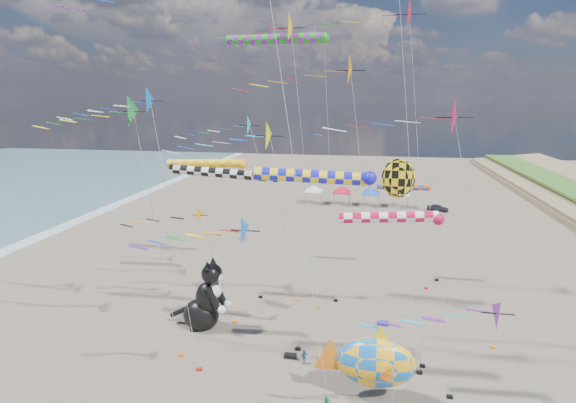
# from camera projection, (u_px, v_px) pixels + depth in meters

# --- Properties ---
(delta_kite_0) EXTENTS (10.16, 1.65, 9.46)m
(delta_kite_0) POSITION_uv_depth(u_px,v_px,m) (487.00, 325.00, 20.41)
(delta_kite_0) COLOR #661186
(delta_kite_0) RESTS_ON ground
(delta_kite_1) EXTENTS (14.43, 3.06, 26.96)m
(delta_kite_1) POSITION_uv_depth(u_px,v_px,m) (396.00, 17.00, 39.18)
(delta_kite_1) COLOR red
(delta_kite_1) RESTS_ON ground
(delta_kite_2) EXTENTS (8.54, 1.96, 19.19)m
(delta_kite_2) POSITION_uv_depth(u_px,v_px,m) (139.00, 106.00, 27.43)
(delta_kite_2) COLOR blue
(delta_kite_2) RESTS_ON ground
(delta_kite_3) EXTENTS (9.86, 1.53, 9.87)m
(delta_kite_3) POSITION_uv_depth(u_px,v_px,m) (175.00, 220.00, 36.35)
(delta_kite_3) COLOR #E39F05
(delta_kite_3) RESTS_ON ground
(delta_kite_4) EXTENTS (11.62, 2.53, 25.15)m
(delta_kite_4) POSITION_uv_depth(u_px,v_px,m) (276.00, 29.00, 35.33)
(delta_kite_4) COLOR yellow
(delta_kite_4) RESTS_ON ground
(delta_kite_6) EXTENTS (11.04, 2.00, 17.08)m
(delta_kite_6) POSITION_uv_depth(u_px,v_px,m) (240.00, 129.00, 38.81)
(delta_kite_6) COLOR #1DB6E2
(delta_kite_6) RESTS_ON ground
(delta_kite_8) EXTENTS (8.28, 1.70, 12.69)m
(delta_kite_8) POSITION_uv_depth(u_px,v_px,m) (235.00, 231.00, 23.82)
(delta_kite_8) COLOR blue
(delta_kite_8) RESTS_ON ground
(delta_kite_9) EXTENTS (13.71, 2.70, 18.50)m
(delta_kite_9) POSITION_uv_depth(u_px,v_px,m) (447.00, 120.00, 30.63)
(delta_kite_9) COLOR #E80A46
(delta_kite_9) RESTS_ON ground
(delta_kite_10) EXTENTS (10.19, 2.06, 21.12)m
(delta_kite_10) POSITION_uv_depth(u_px,v_px,m) (335.00, 75.00, 28.54)
(delta_kite_10) COLOR orange
(delta_kite_10) RESTS_ON ground
(delta_kite_11) EXTENTS (10.12, 2.39, 18.73)m
(delta_kite_11) POSITION_uv_depth(u_px,v_px,m) (120.00, 115.00, 29.28)
(delta_kite_11) COLOR #159134
(delta_kite_11) RESTS_ON ground
(delta_kite_12) EXTENTS (10.67, 2.11, 17.02)m
(delta_kite_12) POSITION_uv_depth(u_px,v_px,m) (257.00, 140.00, 29.46)
(delta_kite_12) COLOR yellow
(delta_kite_12) RESTS_ON ground
(windsock_0) EXTENTS (6.64, 0.62, 9.99)m
(windsock_0) POSITION_uv_depth(u_px,v_px,m) (406.00, 188.00, 44.58)
(windsock_0) COLOR #DA470F
(windsock_0) RESTS_ON ground
(windsock_1) EXTENTS (8.94, 0.88, 13.99)m
(windsock_1) POSITION_uv_depth(u_px,v_px,m) (318.00, 177.00, 27.96)
(windsock_1) COLOR #1714CC
(windsock_1) RESTS_ON ground
(windsock_2) EXTENTS (9.38, 0.70, 13.54)m
(windsock_2) POSITION_uv_depth(u_px,v_px,m) (229.00, 174.00, 31.35)
(windsock_2) COLOR black
(windsock_2) RESTS_ON ground
(windsock_3) EXTENTS (7.39, 0.68, 11.86)m
(windsock_3) POSITION_uv_depth(u_px,v_px,m) (394.00, 219.00, 26.19)
(windsock_3) COLOR #BF0D3D
(windsock_3) RESTS_ON ground
(windsock_4) EXTENTS (8.59, 0.83, 13.03)m
(windsock_4) POSITION_uv_depth(u_px,v_px,m) (210.00, 164.00, 40.14)
(windsock_4) COLOR #F4A914
(windsock_4) RESTS_ON ground
(windsock_5) EXTENTS (9.93, 0.94, 23.54)m
(windsock_5) POSITION_uv_depth(u_px,v_px,m) (280.00, 40.00, 37.15)
(windsock_5) COLOR #1A911E
(windsock_5) RESTS_ON ground
(angelfish_kite) EXTENTS (3.74, 3.02, 14.43)m
(angelfish_kite) POSITION_uv_depth(u_px,v_px,m) (395.00, 180.00, 29.91)
(angelfish_kite) COLOR yellow
(angelfish_kite) RESTS_ON ground
(cat_inflatable) EXTENTS (4.70, 2.73, 6.03)m
(cat_inflatable) POSITION_uv_depth(u_px,v_px,m) (204.00, 293.00, 36.03)
(cat_inflatable) COLOR black
(cat_inflatable) RESTS_ON ground
(fish_inflatable) EXTENTS (6.46, 2.22, 5.02)m
(fish_inflatable) POSITION_uv_depth(u_px,v_px,m) (375.00, 362.00, 27.44)
(fish_inflatable) COLOR blue
(fish_inflatable) RESTS_ON ground
(person_adult) EXTENTS (0.55, 0.36, 1.51)m
(person_adult) POSITION_uv_depth(u_px,v_px,m) (355.00, 366.00, 30.18)
(person_adult) COLOR gray
(person_adult) RESTS_ON ground
(child_blue) EXTENTS (0.62, 0.62, 1.06)m
(child_blue) POSITION_uv_depth(u_px,v_px,m) (304.00, 357.00, 31.60)
(child_blue) COLOR #244C8E
(child_blue) RESTS_ON ground
(kite_bag_0) EXTENTS (0.90, 0.44, 0.30)m
(kite_bag_0) POSITION_uv_depth(u_px,v_px,m) (383.00, 323.00, 37.10)
(kite_bag_0) COLOR #1321BF
(kite_bag_0) RESTS_ON ground
(kite_bag_1) EXTENTS (0.90, 0.44, 0.30)m
(kite_bag_1) POSITION_uv_depth(u_px,v_px,m) (290.00, 356.00, 32.40)
(kite_bag_1) COLOR black
(kite_bag_1) RESTS_ON ground
(tent_row) EXTENTS (19.20, 4.20, 3.80)m
(tent_row) POSITION_uv_depth(u_px,v_px,m) (357.00, 188.00, 77.95)
(tent_row) COLOR silver
(tent_row) RESTS_ON ground
(parked_car) EXTENTS (3.64, 1.99, 1.17)m
(parked_car) POSITION_uv_depth(u_px,v_px,m) (438.00, 208.00, 74.29)
(parked_car) COLOR #26262D
(parked_car) RESTS_ON ground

